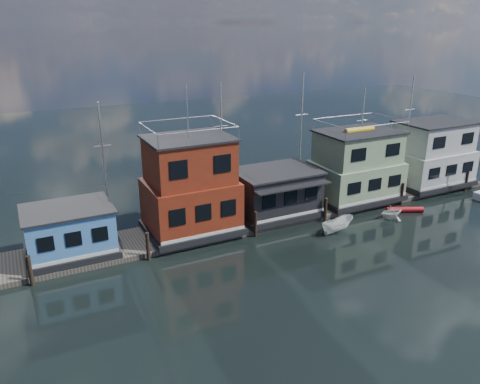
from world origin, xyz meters
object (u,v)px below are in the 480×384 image
houseboat_dark (275,192)px  houseboat_white (431,155)px  houseboat_blue (70,231)px  dinghy_white (391,212)px  houseboat_red (190,188)px  motorboat (337,225)px  red_kayak (405,210)px  houseboat_green (356,167)px

houseboat_dark → houseboat_white: 19.03m
houseboat_blue → dinghy_white: size_ratio=2.67×
houseboat_red → motorboat: (11.04, -5.11, -3.47)m
dinghy_white → red_kayak: size_ratio=0.70×
houseboat_green → red_kayak: 6.00m
houseboat_red → houseboat_dark: (8.00, -0.02, -1.69)m
houseboat_blue → motorboat: bearing=-14.0°
houseboat_blue → houseboat_green: bearing=0.0°
houseboat_white → dinghy_white: size_ratio=3.51×
houseboat_white → motorboat: size_ratio=2.56×
houseboat_blue → houseboat_white: 36.52m
motorboat → dinghy_white: motorboat is taller
houseboat_blue → dinghy_white: bearing=-10.5°
houseboat_blue → houseboat_red: size_ratio=0.54×
motorboat → houseboat_blue: bearing=70.0°
houseboat_blue → dinghy_white: (26.71, -4.93, -1.57)m
houseboat_red → houseboat_white: houseboat_red is taller
houseboat_dark → houseboat_green: bearing=0.1°
houseboat_dark → houseboat_green: size_ratio=0.88×
houseboat_green → houseboat_dark: bearing=-179.9°
houseboat_green → houseboat_blue: bearing=-180.0°
houseboat_red → motorboat: 12.65m
houseboat_green → houseboat_white: size_ratio=1.00×
houseboat_blue → motorboat: houseboat_blue is taller
houseboat_white → dinghy_white: 11.34m
houseboat_green → dinghy_white: bearing=-87.6°
dinghy_white → houseboat_red: bearing=76.9°
houseboat_dark → red_kayak: houseboat_dark is taller
houseboat_blue → red_kayak: houseboat_blue is taller
houseboat_white → motorboat: (-15.96, -5.11, -2.90)m
houseboat_blue → dinghy_white: 27.20m
houseboat_blue → houseboat_red: 9.69m
motorboat → red_kayak: (8.41, 0.74, -0.38)m
houseboat_blue → houseboat_white: (36.50, 0.00, 1.33)m
houseboat_blue → red_kayak: 29.35m
dinghy_white → houseboat_blue: bearing=82.4°
houseboat_blue → houseboat_green: houseboat_green is taller
houseboat_blue → houseboat_green: 26.53m
motorboat → houseboat_green: bearing=-55.3°
dinghy_white → red_kayak: 2.35m
houseboat_dark → houseboat_white: (19.00, 0.02, 1.12)m
houseboat_dark → houseboat_red: bearing=179.9°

